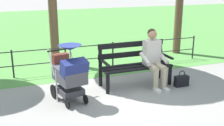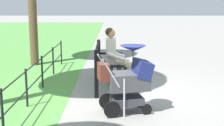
{
  "view_description": "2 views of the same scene",
  "coord_description": "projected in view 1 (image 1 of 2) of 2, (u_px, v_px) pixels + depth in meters",
  "views": [
    {
      "loc": [
        1.87,
        5.42,
        2.33
      ],
      "look_at": [
        -0.01,
        0.19,
        0.66
      ],
      "focal_mm": 45.23,
      "sensor_mm": 36.0,
      "label": 1
    },
    {
      "loc": [
        6.26,
        0.09,
        1.93
      ],
      "look_at": [
        0.23,
        0.04,
        0.72
      ],
      "focal_mm": 52.57,
      "sensor_mm": 36.0,
      "label": 2
    }
  ],
  "objects": [
    {
      "name": "ground_plane",
      "position": [
        108.0,
        89.0,
        6.16
      ],
      "size": [
        60.0,
        60.0,
        0.0
      ],
      "primitive_type": "plane",
      "color": "gray"
    },
    {
      "name": "grass_lawn",
      "position": [
        51.0,
        27.0,
        14.09
      ],
      "size": [
        40.0,
        16.0,
        0.01
      ],
      "primitive_type": "cube",
      "color": "#518E42",
      "rests_on": "ground"
    },
    {
      "name": "park_bench",
      "position": [
        134.0,
        62.0,
        6.33
      ],
      "size": [
        1.61,
        0.63,
        0.96
      ],
      "color": "black",
      "rests_on": "ground"
    },
    {
      "name": "person_on_bench",
      "position": [
        154.0,
        57.0,
        6.2
      ],
      "size": [
        0.54,
        0.74,
        1.28
      ],
      "color": "tan",
      "rests_on": "ground"
    },
    {
      "name": "stroller",
      "position": [
        70.0,
        73.0,
        5.41
      ],
      "size": [
        0.67,
        0.96,
        1.15
      ],
      "color": "black",
      "rests_on": "ground"
    },
    {
      "name": "handbag",
      "position": [
        181.0,
        81.0,
        6.32
      ],
      "size": [
        0.32,
        0.14,
        0.37
      ],
      "color": "black",
      "rests_on": "ground"
    },
    {
      "name": "park_fence",
      "position": [
        90.0,
        55.0,
        7.38
      ],
      "size": [
        6.45,
        0.04,
        0.7
      ],
      "color": "black",
      "rests_on": "ground"
    }
  ]
}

